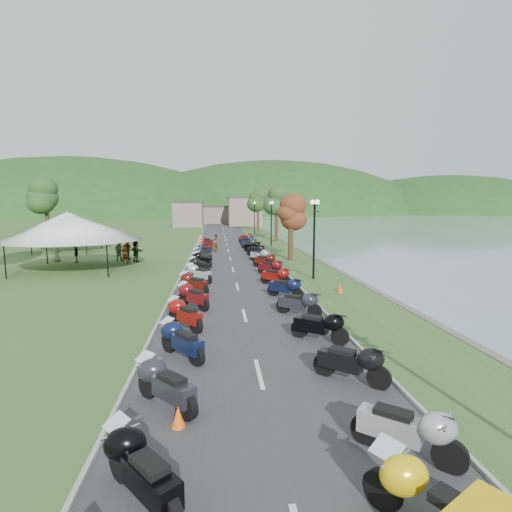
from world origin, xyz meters
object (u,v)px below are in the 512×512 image
object	(u,v)px
pedestrian_a	(126,265)
pedestrian_c	(76,262)
vendor_tent_main	(73,243)
pedestrian_b	(120,261)

from	to	relation	value
pedestrian_a	pedestrian_c	distance (m)	4.62
vendor_tent_main	pedestrian_a	size ratio (longest dim) A/B	4.00
pedestrian_b	pedestrian_a	bearing A→B (deg)	135.49
pedestrian_b	vendor_tent_main	bearing A→B (deg)	84.71
vendor_tent_main	pedestrian_b	xyz separation A→B (m)	(2.12, 4.45, -2.00)
vendor_tent_main	pedestrian_b	size ratio (longest dim) A/B	3.57
pedestrian_a	pedestrian_c	bearing A→B (deg)	125.96
pedestrian_b	pedestrian_c	bearing A→B (deg)	28.74
pedestrian_a	pedestrian_c	world-z (taller)	pedestrian_c
pedestrian_a	pedestrian_b	bearing A→B (deg)	80.92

